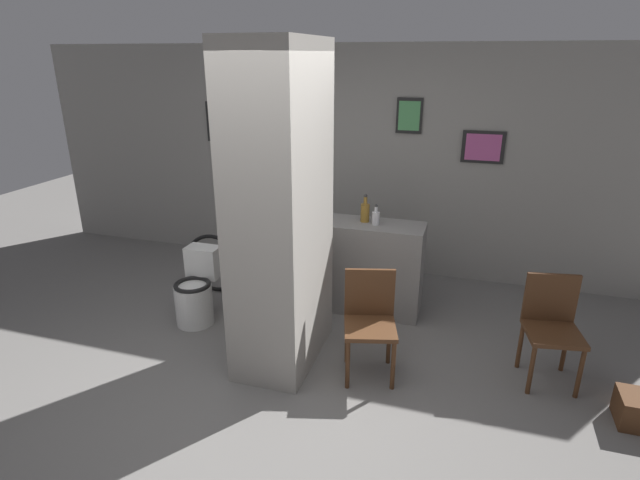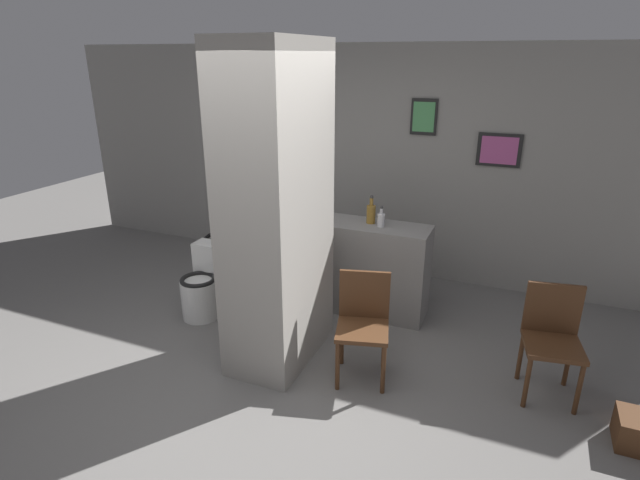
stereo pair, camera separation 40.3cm
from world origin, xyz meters
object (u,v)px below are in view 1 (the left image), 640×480
chair_near_pillar (370,318)px  chair_by_doorway (552,324)px  bicycle (258,268)px  toilet (197,292)px  bottle_tall (365,212)px

chair_near_pillar → chair_by_doorway: same height
chair_by_doorway → bicycle: (-2.79, 0.62, -0.14)m
toilet → chair_by_doorway: size_ratio=0.82×
chair_near_pillar → chair_by_doorway: bearing=-1.5°
chair_by_doorway → bottle_tall: 1.93m
toilet → bottle_tall: bottle_tall is taller
chair_near_pillar → chair_by_doorway: 1.43m
chair_near_pillar → bottle_tall: bearing=90.0°
chair_by_doorway → bicycle: size_ratio=0.50×
chair_near_pillar → chair_by_doorway: (1.39, 0.34, 0.00)m
chair_by_doorway → bicycle: 2.86m
bicycle → chair_near_pillar: bearing=-34.1°
chair_by_doorway → bicycle: chair_by_doorway is taller
bicycle → bottle_tall: bearing=7.3°
chair_near_pillar → bicycle: chair_near_pillar is taller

